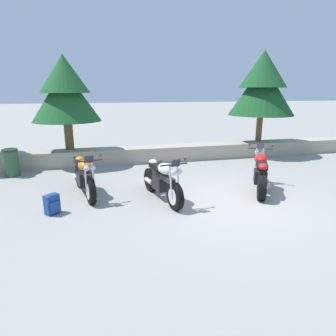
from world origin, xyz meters
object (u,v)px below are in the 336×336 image
Objects in this scene: motorcycle_orange_near_left at (85,177)px; pine_tree_mid_right at (262,85)px; rider_backpack at (52,203)px; trash_bin at (11,163)px; motorcycle_white_centre at (162,181)px; motorcycle_red_far_right at (260,173)px; pine_tree_mid_left at (65,90)px.

pine_tree_mid_right reaches higher than motorcycle_orange_near_left.
pine_tree_mid_right is at bearing 30.75° from rider_backpack.
pine_tree_mid_right is at bearing 6.80° from trash_bin.
pine_tree_mid_right is (5.13, 4.30, 2.35)m from motorcycle_white_centre.
motorcycle_red_far_right reaches higher than rider_backpack.
motorcycle_orange_near_left is 4.16m from pine_tree_mid_left.
motorcycle_red_far_right is 7.49m from trash_bin.
pine_tree_mid_left is 7.55m from pine_tree_mid_right.
trash_bin is (-2.26, 2.36, -0.05)m from motorcycle_orange_near_left.
motorcycle_orange_near_left is 1.08× the size of motorcycle_red_far_right.
rider_backpack is 0.13× the size of pine_tree_mid_right.
motorcycle_red_far_right is 5.23m from rider_backpack.
motorcycle_orange_near_left is 2.38× the size of trash_bin.
pine_tree_mid_left is at bearing 179.59° from pine_tree_mid_right.
motorcycle_white_centre is at bearing -61.02° from pine_tree_mid_left.
trash_bin is at bearing -173.20° from pine_tree_mid_right.
pine_tree_mid_right reaches higher than motorcycle_red_far_right.
motorcycle_white_centre is 2.55m from rider_backpack.
motorcycle_orange_near_left is 8.14m from pine_tree_mid_right.
motorcycle_orange_near_left is 0.63× the size of pine_tree_mid_left.
pine_tree_mid_left reaches higher than motorcycle_white_centre.
pine_tree_mid_left is at bearing 34.33° from trash_bin.
motorcycle_white_centre is 0.57× the size of pine_tree_mid_right.
rider_backpack is 9.28m from pine_tree_mid_right.
rider_backpack is 0.14× the size of pine_tree_mid_left.
pine_tree_mid_left is 0.90× the size of pine_tree_mid_right.
trash_bin is (-9.23, -1.10, -2.41)m from pine_tree_mid_right.
pine_tree_mid_right reaches higher than motorcycle_white_centre.
motorcycle_orange_near_left reaches higher than trash_bin.
pine_tree_mid_right is at bearing -0.41° from pine_tree_mid_left.
motorcycle_white_centre is 1.08× the size of motorcycle_red_far_right.
motorcycle_orange_near_left is 0.57× the size of pine_tree_mid_right.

